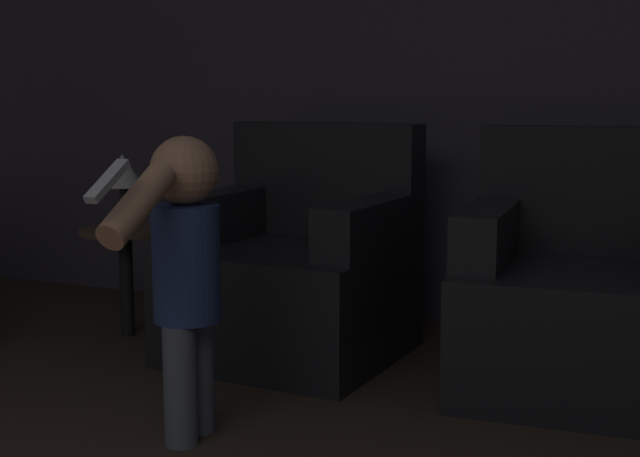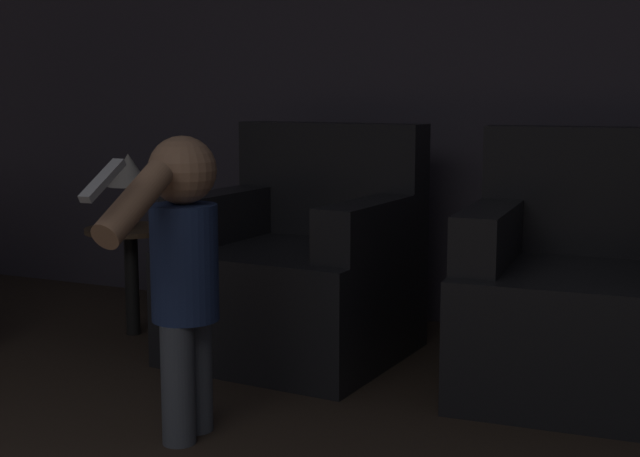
{
  "view_description": "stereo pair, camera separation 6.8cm",
  "coord_description": "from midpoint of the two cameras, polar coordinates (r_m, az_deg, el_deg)",
  "views": [
    {
      "loc": [
        1.01,
        0.56,
        1.05
      ],
      "look_at": [
        -0.13,
        3.27,
        0.6
      ],
      "focal_mm": 50.0,
      "sensor_mm": 36.0,
      "label": 1
    },
    {
      "loc": [
        1.07,
        0.59,
        1.05
      ],
      "look_at": [
        -0.13,
        3.27,
        0.6
      ],
      "focal_mm": 50.0,
      "sensor_mm": 36.0,
      "label": 2
    }
  ],
  "objects": [
    {
      "name": "wall_back",
      "position": [
        4.07,
        8.24,
        12.1
      ],
      "size": [
        8.4,
        0.05,
        2.6
      ],
      "color": "#3D3842",
      "rests_on": "ground_plane"
    },
    {
      "name": "armchair_left",
      "position": [
        3.6,
        -2.07,
        -2.88
      ],
      "size": [
        0.89,
        0.86,
        0.93
      ],
      "rotation": [
        0.0,
        0.0,
        -0.07
      ],
      "color": "black",
      "rests_on": "ground_plane"
    },
    {
      "name": "person_toddler",
      "position": [
        2.69,
        -9.36,
        -2.23
      ],
      "size": [
        0.2,
        0.63,
        0.93
      ],
      "rotation": [
        0.0,
        0.0,
        1.63
      ],
      "color": "#474C56",
      "rests_on": "ground_plane"
    },
    {
      "name": "lamp",
      "position": [
        3.9,
        -13.0,
        3.53
      ],
      "size": [
        0.18,
        0.18,
        0.32
      ],
      "color": "#262626",
      "rests_on": "side_table"
    },
    {
      "name": "armchair_right",
      "position": [
        3.3,
        15.91,
        -4.29
      ],
      "size": [
        0.87,
        0.85,
        0.93
      ],
      "rotation": [
        0.0,
        0.0,
        0.05
      ],
      "color": "black",
      "rests_on": "ground_plane"
    },
    {
      "name": "side_table",
      "position": [
        3.94,
        -12.84,
        -1.32
      ],
      "size": [
        0.39,
        0.39,
        0.47
      ],
      "color": "black",
      "rests_on": "ground_plane"
    }
  ]
}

